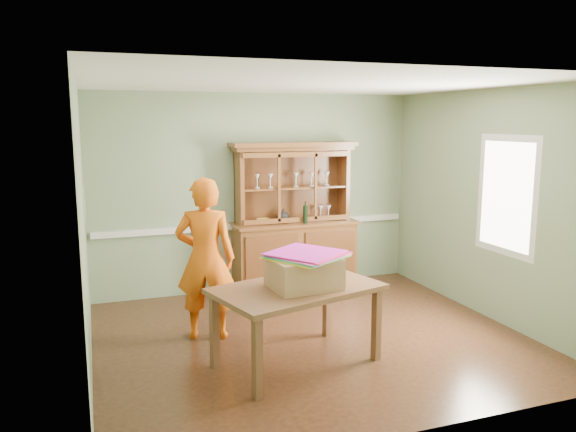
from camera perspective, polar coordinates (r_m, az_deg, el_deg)
name	(u,v)px	position (r m, az deg, el deg)	size (l,w,h in m)	color
floor	(311,338)	(6.24, 2.36, -12.27)	(4.50, 4.50, 0.00)	#4E2C19
ceiling	(313,83)	(5.80, 2.55, 13.32)	(4.50, 4.50, 0.00)	white
wall_back	(258,193)	(7.74, -3.12, 2.37)	(4.50, 4.50, 0.00)	gray
wall_left	(84,229)	(5.45, -20.05, -1.27)	(4.00, 4.00, 0.00)	gray
wall_right	(489,205)	(7.02, 19.73, 1.07)	(4.00, 4.00, 0.00)	gray
wall_front	(417,259)	(4.12, 12.96, -4.31)	(4.50, 4.50, 0.00)	gray
chair_rail	(258,225)	(7.79, -3.03, -0.94)	(4.41, 0.05, 0.08)	silver
framed_map	(85,203)	(5.72, -19.95, 1.25)	(0.03, 0.60, 0.46)	black
window_panel	(506,195)	(6.76, 21.26, 1.96)	(0.03, 0.96, 1.36)	silver
china_hutch	(294,238)	(7.77, 0.61, -2.30)	(1.74, 0.57, 2.04)	brown
dining_table	(297,296)	(5.41, 0.90, -8.08)	(1.74, 1.31, 0.77)	brown
cardboard_box	(304,273)	(5.31, 1.63, -5.77)	(0.62, 0.50, 0.29)	#A27A53
kite_stack	(306,256)	(5.24, 1.85, -4.04)	(0.82, 0.82, 0.05)	yellow
person	(205,259)	(6.07, -8.39, -4.31)	(0.64, 0.42, 1.75)	#E25B0E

